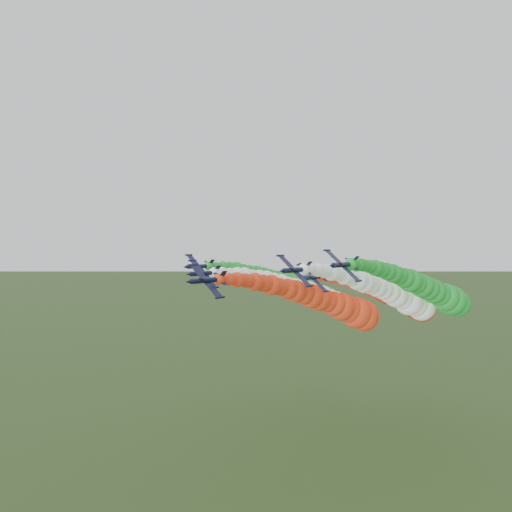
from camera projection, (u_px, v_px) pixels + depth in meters
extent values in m
plane|color=#3C5626|center=(215.00, 504.00, 95.82)|extent=(3000.00, 3000.00, 0.00)
cylinder|color=#121436|center=(207.00, 280.00, 91.27)|extent=(1.41, 8.21, 1.41)
cone|color=#121436|center=(189.00, 282.00, 87.39)|extent=(1.29, 1.64, 1.29)
cone|color=black|center=(223.00, 279.00, 94.86)|extent=(1.29, 0.82, 1.29)
ellipsoid|color=black|center=(201.00, 279.00, 89.66)|extent=(0.92, 1.71, 0.90)
cube|color=#121436|center=(206.00, 281.00, 91.18)|extent=(6.72, 1.73, 5.78)
cylinder|color=#121436|center=(193.00, 265.00, 93.11)|extent=(0.57, 2.37, 0.57)
cylinder|color=#121436|center=(220.00, 297.00, 89.25)|extent=(0.57, 2.37, 0.57)
cube|color=#121436|center=(222.00, 275.00, 93.63)|extent=(1.46, 1.37, 1.68)
cube|color=#121436|center=(220.00, 279.00, 94.00)|extent=(2.69, 1.00, 2.32)
sphere|color=red|center=(219.00, 279.00, 93.83)|extent=(2.13, 2.13, 2.13)
sphere|color=red|center=(228.00, 279.00, 95.97)|extent=(2.56, 2.56, 2.56)
sphere|color=red|center=(237.00, 280.00, 98.09)|extent=(3.03, 3.03, 3.03)
sphere|color=red|center=(246.00, 281.00, 100.18)|extent=(2.98, 2.98, 2.98)
sphere|color=red|center=(254.00, 282.00, 102.24)|extent=(3.78, 3.78, 3.78)
sphere|color=red|center=(263.00, 283.00, 104.28)|extent=(3.70, 3.70, 3.70)
sphere|color=red|center=(271.00, 285.00, 106.29)|extent=(4.40, 4.40, 4.40)
sphere|color=red|center=(279.00, 287.00, 108.27)|extent=(3.91, 3.91, 3.91)
sphere|color=red|center=(287.00, 289.00, 110.23)|extent=(4.56, 4.56, 4.56)
sphere|color=red|center=(295.00, 291.00, 112.16)|extent=(5.08, 5.08, 5.08)
sphere|color=red|center=(303.00, 293.00, 114.07)|extent=(5.18, 5.18, 5.18)
sphere|color=red|center=(311.00, 296.00, 115.95)|extent=(5.77, 5.77, 5.77)
sphere|color=red|center=(318.00, 298.00, 117.80)|extent=(5.82, 5.82, 5.82)
sphere|color=red|center=(326.00, 301.00, 119.63)|extent=(5.39, 5.39, 5.39)
sphere|color=red|center=(334.00, 304.00, 121.42)|extent=(6.07, 6.07, 6.07)
sphere|color=red|center=(341.00, 307.00, 123.20)|extent=(6.90, 6.90, 6.90)
sphere|color=red|center=(349.00, 310.00, 124.94)|extent=(6.64, 6.64, 6.64)
sphere|color=red|center=(356.00, 313.00, 126.66)|extent=(8.02, 8.02, 8.02)
sphere|color=red|center=(363.00, 316.00, 128.36)|extent=(7.98, 7.98, 7.98)
cylinder|color=#121436|center=(204.00, 273.00, 109.22)|extent=(1.41, 8.21, 1.41)
cone|color=#121436|center=(189.00, 274.00, 105.34)|extent=(1.29, 1.64, 1.29)
cone|color=black|center=(218.00, 272.00, 112.81)|extent=(1.29, 0.82, 1.29)
ellipsoid|color=black|center=(199.00, 272.00, 107.61)|extent=(0.92, 1.71, 0.90)
cube|color=#121436|center=(203.00, 274.00, 109.13)|extent=(6.72, 1.73, 5.78)
cylinder|color=#121436|center=(192.00, 260.00, 111.06)|extent=(0.57, 2.37, 0.57)
cylinder|color=#121436|center=(215.00, 287.00, 107.20)|extent=(0.57, 2.37, 0.57)
cube|color=#121436|center=(217.00, 269.00, 111.58)|extent=(1.46, 1.37, 1.68)
cube|color=#121436|center=(215.00, 272.00, 111.95)|extent=(2.69, 1.00, 2.32)
sphere|color=white|center=(214.00, 273.00, 111.79)|extent=(2.36, 2.36, 2.36)
sphere|color=white|center=(222.00, 273.00, 113.93)|extent=(2.60, 2.60, 2.60)
sphere|color=white|center=(229.00, 273.00, 116.04)|extent=(2.49, 2.49, 2.49)
sphere|color=white|center=(237.00, 274.00, 118.13)|extent=(3.29, 3.29, 3.29)
sphere|color=white|center=(245.00, 275.00, 120.19)|extent=(3.79, 3.79, 3.79)
sphere|color=white|center=(252.00, 277.00, 122.23)|extent=(3.43, 3.43, 3.43)
sphere|color=white|center=(259.00, 278.00, 124.24)|extent=(4.10, 4.10, 4.10)
sphere|color=white|center=(266.00, 280.00, 126.23)|extent=(4.60, 4.60, 4.60)
sphere|color=white|center=(274.00, 282.00, 128.18)|extent=(4.63, 4.63, 4.63)
sphere|color=white|center=(281.00, 284.00, 130.12)|extent=(5.01, 5.01, 5.01)
sphere|color=white|center=(288.00, 286.00, 132.02)|extent=(4.72, 4.72, 4.72)
sphere|color=white|center=(295.00, 288.00, 133.90)|extent=(5.32, 5.32, 5.32)
sphere|color=white|center=(301.00, 290.00, 135.75)|extent=(6.08, 6.08, 6.08)
sphere|color=white|center=(308.00, 293.00, 137.58)|extent=(6.35, 6.35, 6.35)
sphere|color=white|center=(315.00, 295.00, 139.38)|extent=(6.87, 6.87, 6.87)
sphere|color=white|center=(322.00, 298.00, 141.15)|extent=(7.03, 7.03, 7.03)
sphere|color=white|center=(329.00, 301.00, 142.89)|extent=(6.79, 6.79, 6.79)
sphere|color=white|center=(335.00, 303.00, 144.61)|extent=(7.03, 7.03, 7.03)
sphere|color=white|center=(342.00, 306.00, 146.31)|extent=(6.79, 6.79, 6.79)
cylinder|color=#121436|center=(296.00, 270.00, 96.32)|extent=(1.41, 8.21, 1.41)
cone|color=#121436|center=(282.00, 271.00, 92.44)|extent=(1.29, 1.64, 1.29)
cone|color=black|center=(307.00, 269.00, 99.91)|extent=(1.29, 0.82, 1.29)
ellipsoid|color=black|center=(291.00, 269.00, 94.71)|extent=(0.92, 1.71, 0.90)
cube|color=#121436|center=(295.00, 271.00, 96.23)|extent=(6.72, 1.73, 5.78)
cylinder|color=#121436|center=(280.00, 256.00, 98.16)|extent=(0.57, 2.37, 0.57)
cylinder|color=#121436|center=(310.00, 286.00, 94.30)|extent=(0.57, 2.37, 0.57)
cube|color=#121436|center=(308.00, 265.00, 98.68)|extent=(1.46, 1.37, 1.68)
cube|color=#121436|center=(305.00, 269.00, 99.05)|extent=(2.69, 1.00, 2.32)
sphere|color=white|center=(304.00, 269.00, 98.88)|extent=(2.38, 2.38, 2.38)
sphere|color=white|center=(311.00, 269.00, 101.02)|extent=(2.44, 2.44, 2.44)
sphere|color=white|center=(318.00, 270.00, 103.14)|extent=(2.81, 2.81, 2.81)
sphere|color=white|center=(325.00, 271.00, 105.23)|extent=(2.88, 2.88, 2.88)
sphere|color=white|center=(331.00, 272.00, 107.29)|extent=(3.61, 3.61, 3.61)
sphere|color=white|center=(338.00, 274.00, 109.33)|extent=(3.26, 3.26, 3.26)
sphere|color=white|center=(345.00, 276.00, 111.34)|extent=(4.04, 4.04, 4.04)
sphere|color=white|center=(351.00, 278.00, 113.32)|extent=(3.85, 3.85, 3.85)
sphere|color=white|center=(358.00, 280.00, 115.28)|extent=(4.76, 4.76, 4.76)
sphere|color=white|center=(364.00, 282.00, 117.21)|extent=(5.09, 5.09, 5.09)
sphere|color=white|center=(370.00, 284.00, 119.12)|extent=(4.66, 4.66, 4.66)
sphere|color=white|center=(377.00, 287.00, 121.00)|extent=(4.85, 4.85, 4.85)
sphere|color=white|center=(383.00, 290.00, 122.85)|extent=(5.01, 5.01, 5.01)
sphere|color=white|center=(390.00, 292.00, 124.68)|extent=(5.47, 5.47, 5.47)
sphere|color=white|center=(396.00, 295.00, 126.48)|extent=(6.21, 6.21, 6.21)
sphere|color=white|center=(402.00, 298.00, 128.25)|extent=(6.04, 6.04, 6.04)
sphere|color=white|center=(409.00, 301.00, 129.99)|extent=(7.47, 7.47, 7.47)
sphere|color=white|center=(415.00, 304.00, 131.71)|extent=(6.82, 6.82, 6.82)
sphere|color=white|center=(421.00, 307.00, 133.41)|extent=(7.31, 7.31, 7.31)
cylinder|color=#121436|center=(199.00, 266.00, 121.04)|extent=(1.41, 8.21, 1.41)
cone|color=#121436|center=(185.00, 267.00, 117.16)|extent=(1.29, 1.64, 1.29)
cone|color=black|center=(212.00, 266.00, 124.62)|extent=(1.29, 0.82, 1.29)
ellipsoid|color=black|center=(195.00, 265.00, 119.43)|extent=(0.92, 1.71, 0.90)
cube|color=#121436|center=(199.00, 267.00, 120.95)|extent=(6.72, 1.73, 5.78)
cylinder|color=#121436|center=(189.00, 255.00, 122.88)|extent=(0.57, 2.37, 0.57)
cylinder|color=#121436|center=(209.00, 279.00, 119.02)|extent=(0.57, 2.37, 0.57)
cube|color=#121436|center=(211.00, 263.00, 123.40)|extent=(1.46, 1.37, 1.68)
cube|color=#121436|center=(209.00, 265.00, 123.76)|extent=(2.69, 1.00, 2.32)
sphere|color=#1C942B|center=(208.00, 266.00, 123.60)|extent=(2.21, 2.21, 2.21)
sphere|color=#1C942B|center=(215.00, 266.00, 125.74)|extent=(2.10, 2.10, 2.10)
sphere|color=#1C942B|center=(223.00, 267.00, 127.85)|extent=(2.87, 2.87, 2.87)
sphere|color=#1C942B|center=(230.00, 267.00, 129.94)|extent=(3.04, 3.04, 3.04)
sphere|color=#1C942B|center=(237.00, 269.00, 132.01)|extent=(3.65, 3.65, 3.65)
sphere|color=#1C942B|center=(243.00, 270.00, 134.04)|extent=(3.23, 3.23, 3.23)
sphere|color=#1C942B|center=(250.00, 271.00, 136.06)|extent=(3.55, 3.55, 3.55)
sphere|color=#1C942B|center=(257.00, 273.00, 138.04)|extent=(4.25, 4.25, 4.25)
sphere|color=#1C942B|center=(264.00, 275.00, 140.00)|extent=(4.40, 4.40, 4.40)
sphere|color=#1C942B|center=(270.00, 277.00, 141.93)|extent=(4.53, 4.53, 4.53)
sphere|color=#1C942B|center=(277.00, 279.00, 143.83)|extent=(4.85, 4.85, 4.85)
sphere|color=#1C942B|center=(283.00, 281.00, 145.71)|extent=(5.51, 5.51, 5.51)
sphere|color=#1C942B|center=(290.00, 283.00, 147.57)|extent=(5.97, 5.97, 5.97)
sphere|color=#1C942B|center=(296.00, 286.00, 149.39)|extent=(5.79, 5.79, 5.79)
sphere|color=#1C942B|center=(303.00, 288.00, 151.19)|extent=(6.74, 6.74, 6.74)
sphere|color=#1C942B|center=(309.00, 291.00, 152.96)|extent=(7.03, 7.03, 7.03)
sphere|color=#1C942B|center=(315.00, 293.00, 154.71)|extent=(6.44, 6.44, 6.44)
sphere|color=#1C942B|center=(322.00, 296.00, 156.43)|extent=(6.84, 6.84, 6.84)
sphere|color=#1C942B|center=(328.00, 298.00, 158.12)|extent=(7.16, 7.16, 7.16)
cylinder|color=#121436|center=(343.00, 265.00, 94.94)|extent=(1.41, 8.21, 1.41)
cone|color=#121436|center=(331.00, 265.00, 91.06)|extent=(1.29, 1.64, 1.29)
cone|color=black|center=(354.00, 264.00, 98.53)|extent=(1.29, 0.82, 1.29)
ellipsoid|color=black|center=(340.00, 264.00, 93.33)|extent=(0.92, 1.71, 0.90)
cube|color=#121436|center=(342.00, 265.00, 94.85)|extent=(6.72, 1.73, 5.78)
cylinder|color=#121436|center=(327.00, 250.00, 96.78)|extent=(0.57, 2.37, 0.57)
cylinder|color=#121436|center=(358.00, 281.00, 92.92)|extent=(0.57, 2.37, 0.57)
cube|color=#121436|center=(355.00, 260.00, 97.30)|extent=(1.46, 1.37, 1.68)
cube|color=#121436|center=(352.00, 264.00, 97.67)|extent=(2.69, 1.00, 2.32)
sphere|color=#1C942B|center=(351.00, 264.00, 97.51)|extent=(2.48, 2.48, 2.48)
sphere|color=#1C942B|center=(357.00, 264.00, 99.65)|extent=(2.90, 2.90, 2.90)
sphere|color=#1C942B|center=(363.00, 265.00, 101.76)|extent=(2.67, 2.67, 2.67)
sphere|color=#1C942B|center=(369.00, 266.00, 103.85)|extent=(2.79, 2.79, 2.79)
sphere|color=#1C942B|center=(375.00, 268.00, 105.91)|extent=(3.47, 3.47, 3.47)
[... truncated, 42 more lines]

